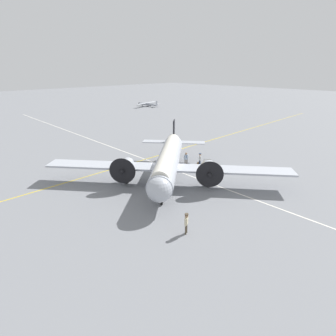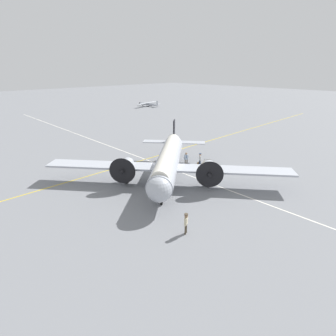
# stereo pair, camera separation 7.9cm
# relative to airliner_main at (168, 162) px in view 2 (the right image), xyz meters

# --- Properties ---
(ground_plane) EXTENTS (300.00, 300.00, 0.00)m
(ground_plane) POSITION_rel_airliner_main_xyz_m (0.30, 0.25, -2.41)
(ground_plane) COLOR slate
(apron_line_eastwest) EXTENTS (120.00, 0.16, 0.01)m
(apron_line_eastwest) POSITION_rel_airliner_main_xyz_m (0.30, 7.77, -2.40)
(apron_line_eastwest) COLOR gold
(apron_line_eastwest) RESTS_ON ground_plane
(apron_line_northsouth) EXTENTS (0.16, 120.00, 0.01)m
(apron_line_northsouth) POSITION_rel_airliner_main_xyz_m (3.18, 0.25, -2.40)
(apron_line_northsouth) COLOR silver
(apron_line_northsouth) RESTS_ON ground_plane
(airliner_main) EXTENTS (18.82, 21.42, 5.43)m
(airliner_main) POSITION_rel_airliner_main_xyz_m (0.00, 0.00, 0.00)
(airliner_main) COLOR #ADB2BC
(airliner_main) RESTS_ON ground_plane
(crew_foreground) EXTENTS (0.54, 0.38, 1.73)m
(crew_foreground) POSITION_rel_airliner_main_xyz_m (-5.69, -7.92, -1.32)
(crew_foreground) COLOR #473D2D
(crew_foreground) RESTS_ON ground_plane
(passenger_boarding) EXTENTS (0.40, 0.53, 1.75)m
(passenger_boarding) POSITION_rel_airliner_main_xyz_m (6.45, 0.73, -1.31)
(passenger_boarding) COLOR navy
(passenger_boarding) RESTS_ON ground_plane
(ramp_agent) EXTENTS (0.57, 0.35, 1.79)m
(ramp_agent) POSITION_rel_airliner_main_xyz_m (5.38, 2.14, -1.31)
(ramp_agent) COLOR #473D2D
(ramp_agent) RESTS_ON ground_plane
(suitcase_near_door) EXTENTS (0.45, 0.14, 0.52)m
(suitcase_near_door) POSITION_rel_airliner_main_xyz_m (6.48, 0.99, -2.17)
(suitcase_near_door) COLOR brown
(suitcase_near_door) RESTS_ON ground_plane
(baggage_cart) EXTENTS (2.36, 1.84, 0.56)m
(baggage_cart) POSITION_rel_airliner_main_xyz_m (7.20, 0.33, -2.13)
(baggage_cart) COLOR #6B665B
(baggage_cart) RESTS_ON ground_plane
(light_aircraft_distant) EXTENTS (10.25, 7.78, 1.99)m
(light_aircraft_distant) POSITION_rel_airliner_main_xyz_m (38.16, 48.98, -1.58)
(light_aircraft_distant) COLOR #B7BCC6
(light_aircraft_distant) RESTS_ON ground_plane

